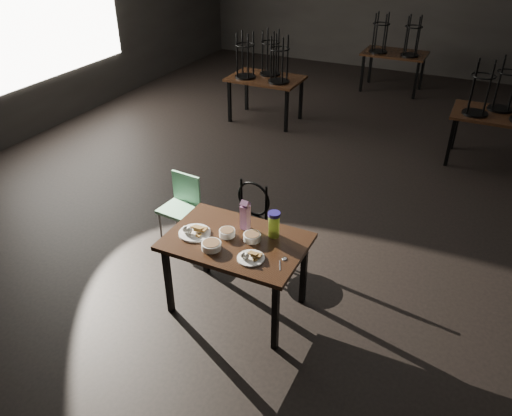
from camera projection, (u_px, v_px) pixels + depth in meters
The scene contains 15 objects.
room at pixel (348, 2), 5.23m from camera, with size 12.00×12.04×3.22m.
main_table at pixel (236, 247), 4.31m from camera, with size 1.20×0.80×0.75m.
plate_left at pixel (194, 231), 4.34m from camera, with size 0.28×0.28×0.09m.
plate_right at pixel (251, 257), 4.03m from camera, with size 0.23×0.23×0.07m.
bowl_near at pixel (227, 233), 4.31m from camera, with size 0.14×0.14×0.06m.
bowl_far at pixel (252, 237), 4.26m from camera, with size 0.15×0.15×0.06m.
bowl_big at pixel (211, 245), 4.15m from camera, with size 0.17×0.17×0.06m.
juice_carton at pixel (245, 216), 4.36m from camera, with size 0.08×0.08×0.28m.
water_bottle at pixel (274, 224), 4.26m from camera, with size 0.11×0.11×0.24m.
spoon at pixel (284, 260), 4.03m from camera, with size 0.06×0.19×0.01m.
bentwood_chair at pixel (248, 216), 5.07m from camera, with size 0.41×0.40×0.84m.
school_chair at pixel (182, 203), 5.36m from camera, with size 0.39×0.39×0.77m.
bg_table_left at pixel (265, 76), 8.24m from camera, with size 1.20×0.80×1.48m.
bg_table_right at pixel (499, 112), 6.80m from camera, with size 1.20×0.80×1.48m.
bg_table_far at pixel (395, 53), 9.62m from camera, with size 1.20×0.80×1.48m.
Camera 1 is at (1.49, -5.45, 3.21)m, focal length 35.00 mm.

